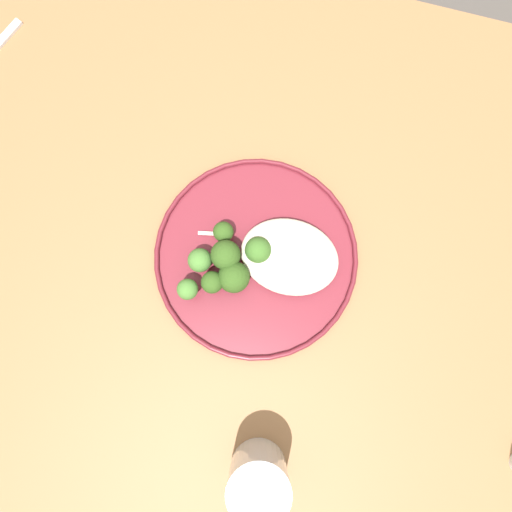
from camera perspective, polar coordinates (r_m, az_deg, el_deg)
ground at (r=1.40m, az=1.40°, el=-6.48°), size 6.00×6.00×0.00m
wooden_dining_table at (r=0.74m, az=2.63°, el=-4.87°), size 1.40×1.00×0.74m
dinner_plate at (r=0.66m, az=-0.00°, el=-0.14°), size 0.29×0.29×0.02m
noodle_bed at (r=0.64m, az=4.25°, el=-0.10°), size 0.14×0.11×0.04m
seared_scallop_half_hidden at (r=0.64m, az=2.92°, el=-1.86°), size 0.03×0.03×0.02m
seared_scallop_tilted_round at (r=0.65m, az=3.18°, el=2.91°), size 0.03×0.03×0.02m
seared_scallop_right_edge at (r=0.65m, az=5.74°, el=-1.99°), size 0.03×0.03×0.01m
seared_scallop_on_noodles at (r=0.65m, az=5.62°, el=0.54°), size 0.03×0.03×0.01m
seared_scallop_rear_pale at (r=0.64m, az=0.76°, el=-1.71°), size 0.03×0.03×0.01m
broccoli_floret_front_edge at (r=0.62m, az=-5.42°, el=-3.28°), size 0.03×0.03×0.05m
broccoli_floret_small_sprig at (r=0.62m, az=-3.77°, el=0.13°), size 0.04×0.04×0.06m
broccoli_floret_rear_charred at (r=0.62m, az=0.25°, el=0.73°), size 0.04×0.04×0.05m
broccoli_floret_near_rim at (r=0.64m, az=-4.04°, el=2.96°), size 0.03×0.03×0.04m
broccoli_floret_split_head at (r=0.63m, az=-6.93°, el=-0.54°), size 0.03×0.03×0.05m
broccoli_floret_right_tilted at (r=0.63m, az=-8.41°, el=-4.10°), size 0.03×0.03×0.05m
broccoli_floret_tall_stalk at (r=0.62m, az=-2.67°, el=-2.31°), size 0.04×0.04×0.05m
onion_sliver_curled_piece at (r=0.65m, az=-4.26°, el=-0.68°), size 0.04×0.01×0.00m
onion_sliver_short_strip at (r=0.66m, az=-5.19°, el=2.75°), size 0.05×0.01×0.00m
water_glass at (r=0.64m, az=0.32°, el=-25.76°), size 0.08×0.08×0.11m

